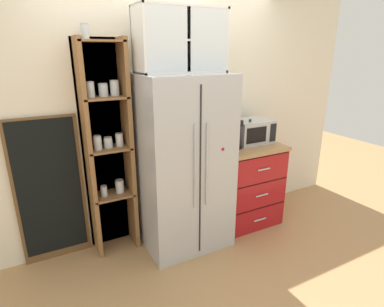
# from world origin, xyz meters

# --- Properties ---
(ground_plane) EXTENTS (10.51, 10.51, 0.00)m
(ground_plane) POSITION_xyz_m (0.00, 0.00, 0.00)
(ground_plane) COLOR tan
(wall_back_cream) EXTENTS (4.83, 0.10, 2.55)m
(wall_back_cream) POSITION_xyz_m (0.00, 0.40, 1.27)
(wall_back_cream) COLOR silver
(wall_back_cream) RESTS_ON ground
(refrigerator) EXTENTS (0.84, 0.71, 1.74)m
(refrigerator) POSITION_xyz_m (0.00, 0.01, 0.87)
(refrigerator) COLOR #B7BABF
(refrigerator) RESTS_ON ground
(pantry_shelf_column) EXTENTS (0.45, 0.30, 2.14)m
(pantry_shelf_column) POSITION_xyz_m (-0.67, 0.28, 1.07)
(pantry_shelf_column) COLOR brown
(pantry_shelf_column) RESTS_ON ground
(counter_cabinet) EXTENTS (0.74, 0.63, 0.94)m
(counter_cabinet) POSITION_xyz_m (0.81, 0.05, 0.47)
(counter_cabinet) COLOR #A8161C
(counter_cabinet) RESTS_ON ground
(microwave) EXTENTS (0.44, 0.33, 0.26)m
(microwave) POSITION_xyz_m (0.91, 0.10, 1.07)
(microwave) COLOR #B7BABF
(microwave) RESTS_ON counter_cabinet
(coffee_maker) EXTENTS (0.17, 0.20, 0.31)m
(coffee_maker) POSITION_xyz_m (0.58, 0.06, 1.09)
(coffee_maker) COLOR black
(coffee_maker) RESTS_ON counter_cabinet
(mug_navy) EXTENTS (0.11, 0.08, 0.08)m
(mug_navy) POSITION_xyz_m (0.82, 0.03, 0.98)
(mug_navy) COLOR navy
(mug_navy) RESTS_ON counter_cabinet
(mug_charcoal) EXTENTS (0.12, 0.08, 0.09)m
(mug_charcoal) POSITION_xyz_m (0.82, 0.08, 0.98)
(mug_charcoal) COLOR #2D2D33
(mug_charcoal) RESTS_ON counter_cabinet
(bottle_green) EXTENTS (0.07, 0.07, 0.29)m
(bottle_green) POSITION_xyz_m (0.81, 0.02, 1.07)
(bottle_green) COLOR #285B33
(bottle_green) RESTS_ON counter_cabinet
(upper_cabinet) EXTENTS (0.81, 0.32, 0.56)m
(upper_cabinet) POSITION_xyz_m (0.00, 0.05, 2.01)
(upper_cabinet) COLOR silver
(upper_cabinet) RESTS_ON refrigerator
(chalkboard_menu) EXTENTS (0.60, 0.04, 1.39)m
(chalkboard_menu) POSITION_xyz_m (-1.21, 0.33, 0.70)
(chalkboard_menu) COLOR brown
(chalkboard_menu) RESTS_ON ground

